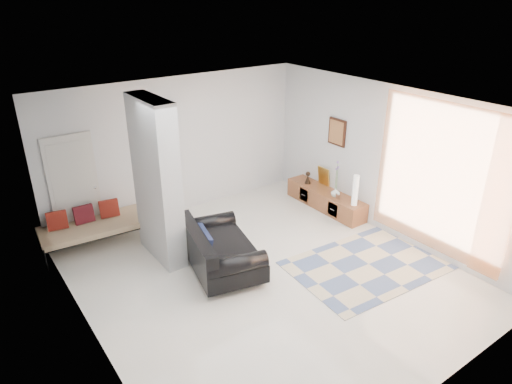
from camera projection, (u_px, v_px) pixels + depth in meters
floor at (267, 276)px, 7.49m from camera, size 6.00×6.00×0.00m
ceiling at (269, 107)px, 6.34m from camera, size 6.00×6.00×0.00m
wall_back at (178, 147)px, 9.13m from camera, size 6.00×0.00×6.00m
wall_front at (444, 299)px, 4.69m from camera, size 6.00×0.00×6.00m
wall_left at (85, 255)px, 5.45m from camera, size 0.00×6.00×6.00m
wall_right at (387, 161)px, 8.38m from camera, size 0.00×6.00×6.00m
partition_column at (157, 182)px, 7.51m from camera, size 0.35×1.20×2.80m
hallway_door at (74, 190)px, 8.14m from camera, size 0.85×0.06×2.04m
curtain at (440, 179)px, 7.46m from camera, size 0.00×2.55×2.55m
wall_art at (337, 132)px, 9.21m from camera, size 0.04×0.45×0.55m
media_console at (325, 199)px, 9.70m from camera, size 0.45×1.99×0.80m
loveseat at (217, 250)px, 7.55m from camera, size 1.37×1.91×0.76m
daybed at (95, 224)px, 8.24m from camera, size 2.03×0.98×0.77m
area_rug at (369, 264)px, 7.78m from camera, size 2.77×1.95×0.01m
cylinder_lamp at (355, 190)px, 8.88m from camera, size 0.11×0.11×0.62m
bronze_figurine at (308, 178)px, 9.93m from camera, size 0.15×0.15×0.27m
vase at (335, 192)px, 9.32m from camera, size 0.20×0.20×0.19m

